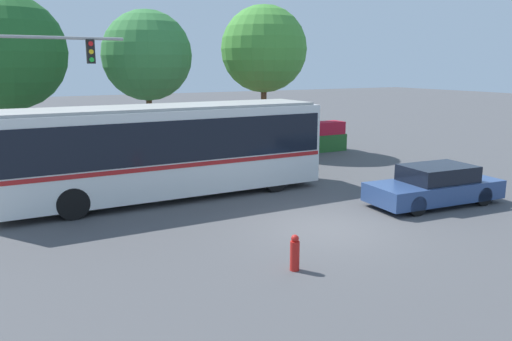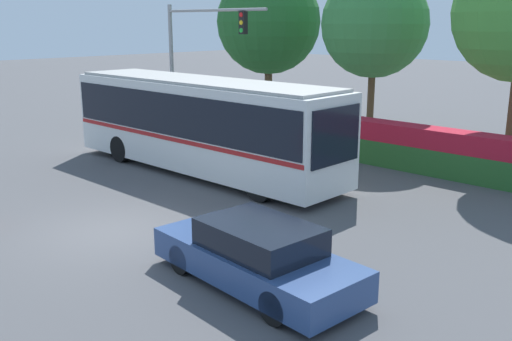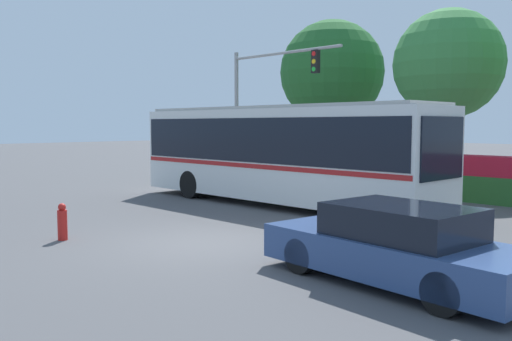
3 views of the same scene
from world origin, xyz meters
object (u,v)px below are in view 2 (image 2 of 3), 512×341
at_px(city_bus, 200,120).
at_px(traffic_light_pole, 194,49).
at_px(sedan_foreground, 257,256).
at_px(street_tree_left, 269,22).
at_px(street_tree_centre, 374,24).

relative_size(city_bus, traffic_light_pole, 1.92).
height_order(sedan_foreground, street_tree_left, street_tree_left).
height_order(city_bus, street_tree_left, street_tree_left).
xyz_separation_m(city_bus, street_tree_left, (-4.20, 8.09, 3.32)).
relative_size(city_bus, sedan_foreground, 2.41).
height_order(sedan_foreground, street_tree_centre, street_tree_centre).
bearing_deg(traffic_light_pole, street_tree_left, 84.26).
xyz_separation_m(city_bus, street_tree_centre, (1.91, 7.80, 3.23)).
xyz_separation_m(city_bus, traffic_light_pole, (-4.64, 3.70, 2.18)).
relative_size(traffic_light_pole, street_tree_centre, 0.83).
distance_m(city_bus, street_tree_centre, 8.65).
height_order(sedan_foreground, traffic_light_pole, traffic_light_pole).
xyz_separation_m(sedan_foreground, street_tree_centre, (-5.80, 13.05, 4.45)).
distance_m(sedan_foreground, street_tree_left, 18.45).
bearing_deg(street_tree_centre, street_tree_left, 177.30).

